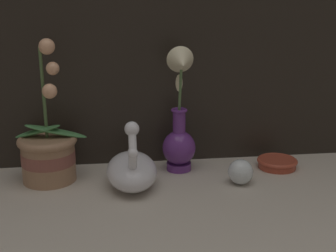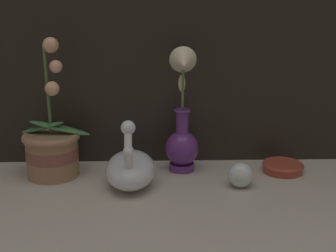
{
  "view_description": "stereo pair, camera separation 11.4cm",
  "coord_description": "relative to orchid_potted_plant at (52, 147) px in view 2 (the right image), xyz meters",
  "views": [
    {
      "loc": [
        -0.15,
        -0.94,
        0.47
      ],
      "look_at": [
        -0.0,
        0.14,
        0.14
      ],
      "focal_mm": 50.0,
      "sensor_mm": 36.0,
      "label": 1
    },
    {
      "loc": [
        -0.03,
        -0.95,
        0.47
      ],
      "look_at": [
        -0.0,
        0.14,
        0.14
      ],
      "focal_mm": 50.0,
      "sensor_mm": 36.0,
      "label": 2
    }
  ],
  "objects": [
    {
      "name": "blue_vase",
      "position": [
        0.33,
        0.02,
        0.04
      ],
      "size": [
        0.09,
        0.11,
        0.33
      ],
      "color": "#602D7F",
      "rests_on": "ground_plane"
    },
    {
      "name": "swan_figurine",
      "position": [
        0.2,
        -0.07,
        -0.03
      ],
      "size": [
        0.12,
        0.19,
        0.18
      ],
      "color": "white",
      "rests_on": "ground_plane"
    },
    {
      "name": "glass_sphere",
      "position": [
        0.47,
        -0.08,
        -0.05
      ],
      "size": [
        0.06,
        0.06,
        0.06
      ],
      "color": "silver",
      "rests_on": "ground_plane"
    },
    {
      "name": "orchid_potted_plant",
      "position": [
        0.0,
        0.0,
        0.0
      ],
      "size": [
        0.19,
        0.15,
        0.36
      ],
      "color": "#9E7556",
      "rests_on": "ground_plane"
    },
    {
      "name": "amber_dish",
      "position": [
        0.6,
        0.01,
        -0.06
      ],
      "size": [
        0.11,
        0.11,
        0.03
      ],
      "color": "#A8422D",
      "rests_on": "ground_plane"
    },
    {
      "name": "ground_plane",
      "position": [
        0.3,
        -0.19,
        -0.08
      ],
      "size": [
        2.8,
        2.8,
        0.0
      ],
      "primitive_type": "plane",
      "color": "#BCB2A3"
    }
  ]
}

